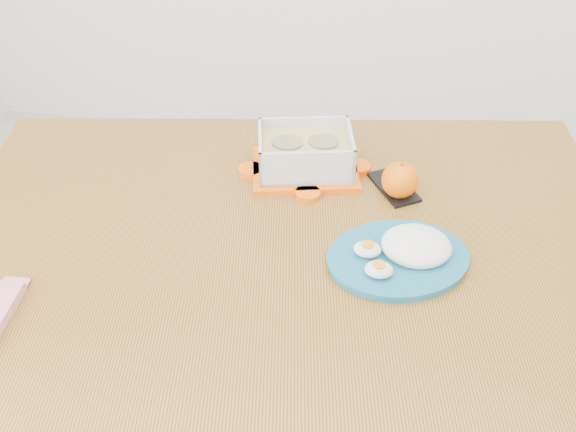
# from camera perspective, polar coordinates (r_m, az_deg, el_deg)

# --- Properties ---
(dining_table) EXTENTS (1.46, 1.07, 0.75)m
(dining_table) POSITION_cam_1_polar(r_m,az_deg,el_deg) (1.31, 0.00, -4.88)
(dining_table) COLOR olive
(dining_table) RESTS_ON ground
(food_container) EXTENTS (0.26, 0.21, 0.10)m
(food_container) POSITION_cam_1_polar(r_m,az_deg,el_deg) (1.40, 1.54, 5.58)
(food_container) COLOR #FF5B07
(food_container) RESTS_ON dining_table
(orange_fruit) EXTENTS (0.08, 0.08, 0.08)m
(orange_fruit) POSITION_cam_1_polar(r_m,az_deg,el_deg) (1.36, 9.92, 3.17)
(orange_fruit) COLOR orange
(orange_fruit) RESTS_ON dining_table
(rice_plate) EXTENTS (0.33, 0.33, 0.07)m
(rice_plate) POSITION_cam_1_polar(r_m,az_deg,el_deg) (1.21, 10.27, -3.17)
(rice_plate) COLOR #176181
(rice_plate) RESTS_ON dining_table
(smartphone) EXTENTS (0.12, 0.14, 0.01)m
(smartphone) POSITION_cam_1_polar(r_m,az_deg,el_deg) (1.40, 9.39, 2.55)
(smartphone) COLOR black
(smartphone) RESTS_ON dining_table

